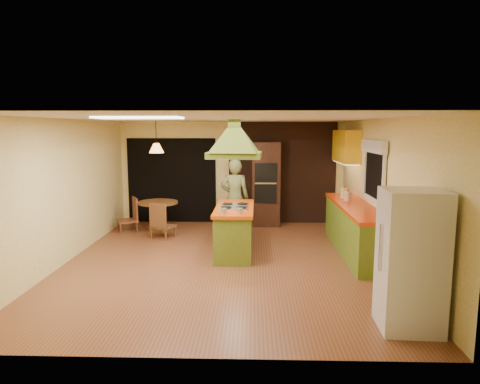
{
  "coord_description": "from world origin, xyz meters",
  "views": [
    {
      "loc": [
        0.52,
        -7.31,
        2.33
      ],
      "look_at": [
        0.28,
        0.64,
        1.15
      ],
      "focal_mm": 32.0,
      "sensor_mm": 36.0,
      "label": 1
    }
  ],
  "objects_px": {
    "refrigerator": "(411,260)",
    "dining_table": "(158,210)",
    "canister_large": "(344,193)",
    "wall_oven": "(265,184)",
    "kitchen_island": "(235,230)",
    "man": "(235,198)"
  },
  "relations": [
    {
      "from": "refrigerator",
      "to": "canister_large",
      "type": "relative_size",
      "value": 7.92
    },
    {
      "from": "man",
      "to": "wall_oven",
      "type": "xyz_separation_m",
      "value": [
        0.69,
        1.17,
        0.16
      ]
    },
    {
      "from": "kitchen_island",
      "to": "wall_oven",
      "type": "distance_m",
      "value": 2.55
    },
    {
      "from": "dining_table",
      "to": "canister_large",
      "type": "height_order",
      "value": "canister_large"
    },
    {
      "from": "wall_oven",
      "to": "dining_table",
      "type": "bearing_deg",
      "value": -168.62
    },
    {
      "from": "kitchen_island",
      "to": "refrigerator",
      "type": "bearing_deg",
      "value": -53.86
    },
    {
      "from": "wall_oven",
      "to": "dining_table",
      "type": "relative_size",
      "value": 2.24
    },
    {
      "from": "kitchen_island",
      "to": "wall_oven",
      "type": "xyz_separation_m",
      "value": [
        0.64,
        2.4,
        0.56
      ]
    },
    {
      "from": "man",
      "to": "canister_large",
      "type": "xyz_separation_m",
      "value": [
        2.27,
        -0.36,
        0.18
      ]
    },
    {
      "from": "dining_table",
      "to": "wall_oven",
      "type": "bearing_deg",
      "value": 15.29
    },
    {
      "from": "canister_large",
      "to": "man",
      "type": "bearing_deg",
      "value": 170.92
    },
    {
      "from": "refrigerator",
      "to": "dining_table",
      "type": "height_order",
      "value": "refrigerator"
    },
    {
      "from": "refrigerator",
      "to": "dining_table",
      "type": "relative_size",
      "value": 1.83
    },
    {
      "from": "man",
      "to": "canister_large",
      "type": "relative_size",
      "value": 8.14
    },
    {
      "from": "refrigerator",
      "to": "kitchen_island",
      "type": "bearing_deg",
      "value": 128.31
    },
    {
      "from": "man",
      "to": "wall_oven",
      "type": "height_order",
      "value": "wall_oven"
    },
    {
      "from": "man",
      "to": "refrigerator",
      "type": "relative_size",
      "value": 1.03
    },
    {
      "from": "man",
      "to": "refrigerator",
      "type": "height_order",
      "value": "man"
    },
    {
      "from": "dining_table",
      "to": "kitchen_island",
      "type": "bearing_deg",
      "value": -43.33
    },
    {
      "from": "refrigerator",
      "to": "wall_oven",
      "type": "xyz_separation_m",
      "value": [
        -1.53,
        5.44,
        0.19
      ]
    },
    {
      "from": "man",
      "to": "refrigerator",
      "type": "bearing_deg",
      "value": 120.04
    },
    {
      "from": "kitchen_island",
      "to": "canister_large",
      "type": "height_order",
      "value": "canister_large"
    }
  ]
}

